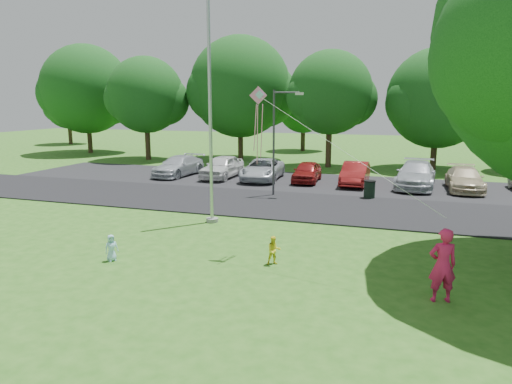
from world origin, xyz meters
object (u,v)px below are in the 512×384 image
(child_blue, at_px, (111,248))
(trash_can, at_px, (369,190))
(child_yellow, at_px, (274,250))
(kite, at_px, (262,112))
(street_lamp, at_px, (278,133))
(flagpole, at_px, (210,121))
(woman, at_px, (443,265))

(child_blue, bearing_deg, trash_can, 5.41)
(child_yellow, bearing_deg, trash_can, 49.13)
(trash_can, height_order, child_blue, trash_can)
(child_blue, relative_size, kite, 0.15)
(trash_can, xyz_separation_m, kite, (-2.65, -10.08, 4.12))
(child_yellow, bearing_deg, street_lamp, 74.56)
(kite, bearing_deg, street_lamp, 93.72)
(child_blue, bearing_deg, flagpole, 23.58)
(trash_can, xyz_separation_m, woman, (2.66, -12.10, 0.47))
(flagpole, bearing_deg, kite, -45.85)
(street_lamp, xyz_separation_m, child_blue, (-2.26, -11.38, -2.90))
(street_lamp, bearing_deg, trash_can, 0.27)
(kite, bearing_deg, child_yellow, -59.74)
(street_lamp, relative_size, woman, 2.92)
(trash_can, relative_size, woman, 0.51)
(woman, xyz_separation_m, kite, (-5.31, 2.02, 3.65))
(child_yellow, distance_m, child_blue, 5.10)
(flagpole, height_order, trash_can, flagpole)
(trash_can, height_order, woman, woman)
(child_yellow, relative_size, child_blue, 1.06)
(street_lamp, bearing_deg, flagpole, -109.53)
(woman, bearing_deg, trash_can, -94.27)
(street_lamp, bearing_deg, child_blue, -109.96)
(flagpole, xyz_separation_m, woman, (8.52, -5.33, -3.22))
(flagpole, bearing_deg, trash_can, 49.14)
(child_blue, height_order, kite, kite)
(street_lamp, xyz_separation_m, woman, (7.37, -11.36, -2.38))
(woman, relative_size, kite, 0.33)
(street_lamp, bearing_deg, woman, -65.74)
(kite, bearing_deg, flagpole, 125.46)
(flagpole, bearing_deg, woman, -32.00)
(woman, distance_m, child_yellow, 4.88)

